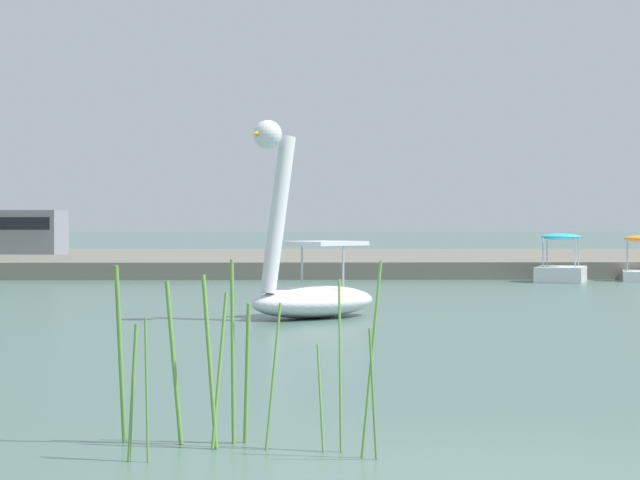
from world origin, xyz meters
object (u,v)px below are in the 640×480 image
object	(u,v)px
swan_boat	(309,283)
pedal_boat_cyan	(561,267)
parked_van	(6,230)
pedal_boat_orange	(640,267)

from	to	relation	value
swan_boat	pedal_boat_cyan	world-z (taller)	swan_boat
pedal_boat_cyan	parked_van	size ratio (longest dim) A/B	0.53
pedal_boat_cyan	pedal_boat_orange	world-z (taller)	pedal_boat_cyan
swan_boat	pedal_boat_orange	xyz separation A→B (m)	(10.25, 14.89, -0.23)
pedal_boat_cyan	parked_van	world-z (taller)	parked_van
pedal_boat_cyan	parked_van	xyz separation A→B (m)	(-19.08, 12.79, 1.01)
pedal_boat_cyan	pedal_boat_orange	distance (m)	2.53
swan_boat	pedal_boat_cyan	distance (m)	16.40
swan_boat	parked_van	xyz separation A→B (m)	(-11.32, 27.24, 0.82)
pedal_boat_orange	swan_boat	bearing A→B (deg)	-124.54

